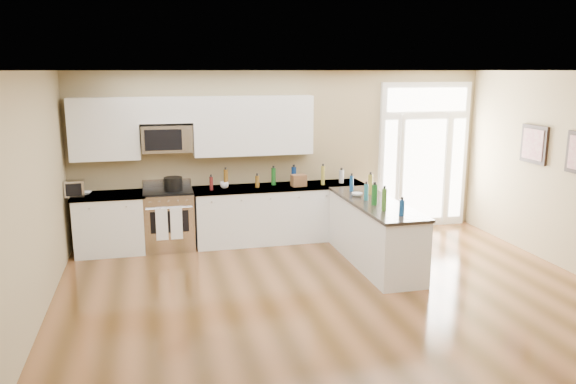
{
  "coord_description": "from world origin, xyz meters",
  "views": [
    {
      "loc": [
        -2.19,
        -5.15,
        2.8
      ],
      "look_at": [
        -0.44,
        2.0,
        1.2
      ],
      "focal_mm": 35.0,
      "sensor_mm": 36.0,
      "label": 1
    }
  ],
  "objects_px": {
    "peninsula_cabinet": "(374,235)",
    "kitchen_range": "(169,219)",
    "toaster_oven": "(75,188)",
    "stockpot": "(173,183)"
  },
  "relations": [
    {
      "from": "peninsula_cabinet",
      "to": "kitchen_range",
      "type": "distance_m",
      "value": 3.24
    },
    {
      "from": "peninsula_cabinet",
      "to": "toaster_oven",
      "type": "xyz_separation_m",
      "value": [
        -4.28,
        1.41,
        0.63
      ]
    },
    {
      "from": "stockpot",
      "to": "toaster_oven",
      "type": "bearing_deg",
      "value": -179.21
    },
    {
      "from": "toaster_oven",
      "to": "kitchen_range",
      "type": "bearing_deg",
      "value": -0.68
    },
    {
      "from": "kitchen_range",
      "to": "peninsula_cabinet",
      "type": "bearing_deg",
      "value": -26.52
    },
    {
      "from": "kitchen_range",
      "to": "toaster_oven",
      "type": "relative_size",
      "value": 3.78
    },
    {
      "from": "stockpot",
      "to": "toaster_oven",
      "type": "relative_size",
      "value": 1.02
    },
    {
      "from": "kitchen_range",
      "to": "toaster_oven",
      "type": "xyz_separation_m",
      "value": [
        -1.37,
        -0.04,
        0.58
      ]
    },
    {
      "from": "kitchen_range",
      "to": "stockpot",
      "type": "distance_m",
      "value": 0.59
    },
    {
      "from": "peninsula_cabinet",
      "to": "stockpot",
      "type": "distance_m",
      "value": 3.22
    }
  ]
}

